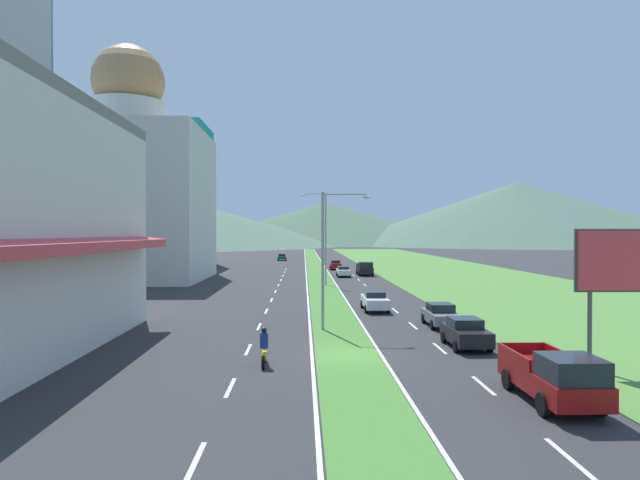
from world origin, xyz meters
The scene contains 46 objects.
ground_plane centered at (0.00, 0.00, 0.00)m, with size 600.00×600.00×0.00m, color #2D2D30.
grass_median centered at (0.00, 60.00, 0.03)m, with size 3.20×240.00×0.06m, color #477F33.
grass_verge_right centered at (20.60, 60.00, 0.03)m, with size 24.00×240.00×0.06m, color #518438.
lane_dash_left_1 centered at (-5.10, -12.78, 0.01)m, with size 0.16×2.80×0.01m, color silver.
lane_dash_left_2 centered at (-5.10, -5.56, 0.01)m, with size 0.16×2.80×0.01m, color silver.
lane_dash_left_3 centered at (-5.10, 1.66, 0.01)m, with size 0.16×2.80×0.01m, color silver.
lane_dash_left_4 centered at (-5.10, 8.88, 0.01)m, with size 0.16×2.80×0.01m, color silver.
lane_dash_left_5 centered at (-5.10, 16.10, 0.01)m, with size 0.16×2.80×0.01m, color silver.
lane_dash_left_6 centered at (-5.10, 23.32, 0.01)m, with size 0.16×2.80×0.01m, color silver.
lane_dash_left_7 centered at (-5.10, 30.54, 0.01)m, with size 0.16×2.80×0.01m, color silver.
lane_dash_left_8 centered at (-5.10, 37.76, 0.01)m, with size 0.16×2.80×0.01m, color silver.
lane_dash_left_9 centered at (-5.10, 44.98, 0.01)m, with size 0.16×2.80×0.01m, color silver.
lane_dash_left_10 centered at (-5.10, 52.20, 0.01)m, with size 0.16×2.80×0.01m, color silver.
lane_dash_left_11 centered at (-5.10, 59.42, 0.01)m, with size 0.16×2.80×0.01m, color silver.
lane_dash_left_12 centered at (-5.10, 66.64, 0.01)m, with size 0.16×2.80×0.01m, color silver.
lane_dash_right_1 centered at (5.10, -12.78, 0.01)m, with size 0.16×2.80×0.01m, color silver.
lane_dash_right_2 centered at (5.10, -5.56, 0.01)m, with size 0.16×2.80×0.01m, color silver.
lane_dash_right_3 centered at (5.10, 1.66, 0.01)m, with size 0.16×2.80×0.01m, color silver.
lane_dash_right_4 centered at (5.10, 8.88, 0.01)m, with size 0.16×2.80×0.01m, color silver.
lane_dash_right_5 centered at (5.10, 16.10, 0.01)m, with size 0.16×2.80×0.01m, color silver.
lane_dash_right_6 centered at (5.10, 23.32, 0.01)m, with size 0.16×2.80×0.01m, color silver.
lane_dash_right_7 centered at (5.10, 30.54, 0.01)m, with size 0.16×2.80×0.01m, color silver.
lane_dash_right_8 centered at (5.10, 37.76, 0.01)m, with size 0.16×2.80×0.01m, color silver.
lane_dash_right_9 centered at (5.10, 44.98, 0.01)m, with size 0.16×2.80×0.01m, color silver.
lane_dash_right_10 centered at (5.10, 52.20, 0.01)m, with size 0.16×2.80×0.01m, color silver.
lane_dash_right_11 centered at (5.10, 59.42, 0.01)m, with size 0.16×2.80×0.01m, color silver.
lane_dash_right_12 centered at (5.10, 66.64, 0.01)m, with size 0.16×2.80×0.01m, color silver.
edge_line_median_left centered at (-1.75, 60.00, 0.01)m, with size 0.16×240.00×0.01m, color silver.
edge_line_median_right centered at (1.75, 60.00, 0.01)m, with size 0.16×240.00×0.01m, color silver.
domed_building centered at (-25.06, 46.02, 11.75)m, with size 19.74×19.74×30.73m.
midrise_colored centered at (-28.05, 76.84, 13.06)m, with size 15.84×15.84×26.12m, color teal.
hill_far_left centered at (-99.20, 245.85, 16.29)m, with size 233.76×233.76×32.57m, color #516B56.
hill_far_center centered at (10.11, 291.53, 11.71)m, with size 163.60×163.60×23.42m, color #47664C.
hill_far_right centered at (110.55, 263.46, 16.45)m, with size 195.72×195.72×32.91m, color #516B56.
street_lamp_near centered at (-0.58, 7.31, 5.10)m, with size 3.13×0.46×8.77m.
street_lamp_mid centered at (0.17, 37.41, 6.18)m, with size 2.99×0.47×10.90m.
billboard_roadside centered at (12.12, -3.25, 4.64)m, with size 4.28×0.28×6.36m.
car_0 centered at (3.22, 65.59, 0.80)m, with size 1.89×4.68×1.56m.
car_1 centered at (-6.92, 96.46, 0.75)m, with size 1.87×4.46×1.47m.
car_2 centered at (3.45, 50.24, 0.75)m, with size 1.86×4.71×1.45m.
car_3 centered at (6.90, 8.62, 0.76)m, with size 1.95×4.23×1.51m.
car_4 centered at (6.57, 1.89, 0.80)m, with size 1.97×4.07×1.57m.
car_5 centered at (3.50, 16.25, 0.78)m, with size 1.93×4.78×1.51m.
pickup_truck_0 centered at (6.75, 52.52, 0.98)m, with size 2.18×5.40×2.00m.
pickup_truck_1 centered at (6.86, -8.08, 0.98)m, with size 2.18×5.40×2.00m.
motorcycle_rider centered at (-4.00, -1.96, 0.75)m, with size 0.36×2.00×1.80m.
Camera 1 is at (-2.19, -27.78, 6.19)m, focal length 31.27 mm.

